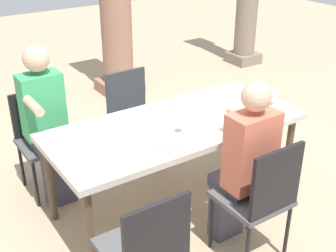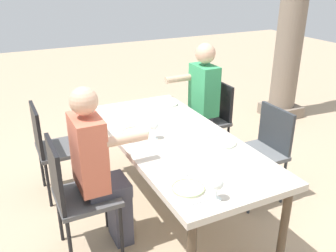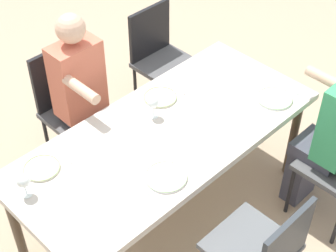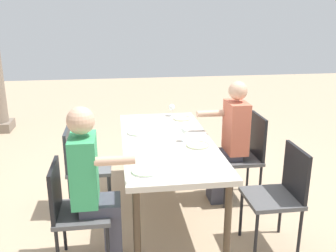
{
  "view_description": "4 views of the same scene",
  "coord_description": "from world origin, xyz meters",
  "px_view_note": "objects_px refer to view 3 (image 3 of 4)",
  "views": [
    {
      "loc": [
        -1.8,
        -2.6,
        2.3
      ],
      "look_at": [
        -0.1,
        -0.04,
        0.78
      ],
      "focal_mm": 47.99,
      "sensor_mm": 36.0,
      "label": 1
    },
    {
      "loc": [
        2.42,
        -1.26,
        2.04
      ],
      "look_at": [
        0.04,
        -0.09,
        0.89
      ],
      "focal_mm": 39.17,
      "sensor_mm": 36.0,
      "label": 2
    },
    {
      "loc": [
        1.7,
        1.73,
        2.99
      ],
      "look_at": [
        0.01,
        0.03,
        0.85
      ],
      "focal_mm": 57.05,
      "sensor_mm": 36.0,
      "label": 3
    },
    {
      "loc": [
        -3.54,
        0.49,
        2.01
      ],
      "look_at": [
        0.1,
        -0.02,
        0.87
      ],
      "focal_mm": 40.32,
      "sensor_mm": 36.0,
      "label": 4
    }
  ],
  "objects_px": {
    "chair_west_south": "(160,55)",
    "diner_man_white": "(333,130)",
    "wine_glass_3": "(23,181)",
    "chair_mid_north": "(263,248)",
    "plate_0": "(274,98)",
    "plate_3": "(42,168)",
    "diner_woman_green": "(85,98)",
    "chair_mid_south": "(71,102)",
    "dining_table": "(165,140)",
    "plate_1": "(160,97)",
    "plate_2": "(166,177)",
    "wine_glass_1": "(153,103)"
  },
  "relations": [
    {
      "from": "plate_1",
      "to": "plate_2",
      "type": "height_order",
      "value": "same"
    },
    {
      "from": "diner_woman_green",
      "to": "plate_0",
      "type": "distance_m",
      "value": 1.28
    },
    {
      "from": "chair_mid_south",
      "to": "plate_0",
      "type": "distance_m",
      "value": 1.44
    },
    {
      "from": "wine_glass_3",
      "to": "diner_woman_green",
      "type": "bearing_deg",
      "value": -147.66
    },
    {
      "from": "plate_0",
      "to": "plate_3",
      "type": "distance_m",
      "value": 1.57
    },
    {
      "from": "chair_mid_north",
      "to": "chair_mid_south",
      "type": "xyz_separation_m",
      "value": [
        0.0,
        -1.74,
        0.03
      ]
    },
    {
      "from": "wine_glass_1",
      "to": "plate_3",
      "type": "bearing_deg",
      "value": -8.41
    },
    {
      "from": "chair_mid_south",
      "to": "wine_glass_1",
      "type": "xyz_separation_m",
      "value": [
        -0.15,
        0.71,
        0.32
      ]
    },
    {
      "from": "dining_table",
      "to": "diner_man_white",
      "type": "relative_size",
      "value": 1.52
    },
    {
      "from": "diner_woman_green",
      "to": "wine_glass_1",
      "type": "distance_m",
      "value": 0.56
    },
    {
      "from": "wine_glass_3",
      "to": "chair_mid_north",
      "type": "bearing_deg",
      "value": 127.06
    },
    {
      "from": "chair_mid_south",
      "to": "diner_woman_green",
      "type": "bearing_deg",
      "value": 89.13
    },
    {
      "from": "chair_west_south",
      "to": "diner_woman_green",
      "type": "height_order",
      "value": "diner_woman_green"
    },
    {
      "from": "diner_man_white",
      "to": "diner_woman_green",
      "type": "bearing_deg",
      "value": -56.83
    },
    {
      "from": "chair_west_south",
      "to": "plate_3",
      "type": "height_order",
      "value": "chair_west_south"
    },
    {
      "from": "plate_3",
      "to": "wine_glass_1",
      "type": "bearing_deg",
      "value": 171.59
    },
    {
      "from": "diner_woman_green",
      "to": "plate_1",
      "type": "distance_m",
      "value": 0.52
    },
    {
      "from": "chair_mid_north",
      "to": "plate_2",
      "type": "height_order",
      "value": "chair_mid_north"
    },
    {
      "from": "diner_man_white",
      "to": "wine_glass_1",
      "type": "bearing_deg",
      "value": -49.24
    },
    {
      "from": "chair_west_south",
      "to": "wine_glass_3",
      "type": "xyz_separation_m",
      "value": [
        1.69,
        0.69,
        0.33
      ]
    },
    {
      "from": "chair_mid_south",
      "to": "diner_woman_green",
      "type": "xyz_separation_m",
      "value": [
        0.0,
        0.19,
        0.15
      ]
    },
    {
      "from": "wine_glass_1",
      "to": "wine_glass_3",
      "type": "height_order",
      "value": "wine_glass_1"
    },
    {
      "from": "plate_2",
      "to": "diner_woman_green",
      "type": "bearing_deg",
      "value": -99.62
    },
    {
      "from": "chair_west_south",
      "to": "chair_mid_south",
      "type": "distance_m",
      "value": 0.9
    },
    {
      "from": "wine_glass_1",
      "to": "wine_glass_3",
      "type": "distance_m",
      "value": 0.95
    },
    {
      "from": "chair_mid_south",
      "to": "plate_2",
      "type": "distance_m",
      "value": 1.18
    },
    {
      "from": "plate_1",
      "to": "wine_glass_3",
      "type": "bearing_deg",
      "value": 4.41
    },
    {
      "from": "diner_woman_green",
      "to": "plate_3",
      "type": "bearing_deg",
      "value": 32.81
    },
    {
      "from": "chair_west_south",
      "to": "chair_mid_north",
      "type": "relative_size",
      "value": 1.04
    },
    {
      "from": "dining_table",
      "to": "wine_glass_3",
      "type": "relative_size",
      "value": 13.58
    },
    {
      "from": "dining_table",
      "to": "diner_woman_green",
      "type": "bearing_deg",
      "value": -81.58
    },
    {
      "from": "plate_0",
      "to": "wine_glass_1",
      "type": "height_order",
      "value": "wine_glass_1"
    },
    {
      "from": "chair_mid_north",
      "to": "plate_0",
      "type": "relative_size",
      "value": 3.68
    },
    {
      "from": "diner_woman_green",
      "to": "chair_mid_north",
      "type": "bearing_deg",
      "value": 90.11
    },
    {
      "from": "chair_mid_south",
      "to": "plate_3",
      "type": "distance_m",
      "value": 0.89
    },
    {
      "from": "chair_mid_south",
      "to": "diner_man_white",
      "type": "distance_m",
      "value": 1.82
    },
    {
      "from": "wine_glass_1",
      "to": "plate_2",
      "type": "height_order",
      "value": "wine_glass_1"
    },
    {
      "from": "plate_2",
      "to": "wine_glass_3",
      "type": "distance_m",
      "value": 0.78
    },
    {
      "from": "diner_woman_green",
      "to": "wine_glass_3",
      "type": "distance_m",
      "value": 0.95
    },
    {
      "from": "plate_0",
      "to": "plate_2",
      "type": "distance_m",
      "value": 1.01
    },
    {
      "from": "dining_table",
      "to": "plate_1",
      "type": "height_order",
      "value": "plate_1"
    },
    {
      "from": "chair_west_south",
      "to": "diner_man_white",
      "type": "relative_size",
      "value": 0.69
    },
    {
      "from": "chair_mid_south",
      "to": "wine_glass_1",
      "type": "distance_m",
      "value": 0.79
    },
    {
      "from": "diner_woman_green",
      "to": "wine_glass_1",
      "type": "bearing_deg",
      "value": 106.89
    },
    {
      "from": "plate_3",
      "to": "plate_1",
      "type": "bearing_deg",
      "value": 179.1
    },
    {
      "from": "chair_mid_north",
      "to": "dining_table",
      "type": "bearing_deg",
      "value": -96.44
    },
    {
      "from": "chair_mid_north",
      "to": "plate_1",
      "type": "relative_size",
      "value": 3.98
    },
    {
      "from": "plate_0",
      "to": "chair_mid_south",
      "type": "bearing_deg",
      "value": -53.8
    },
    {
      "from": "dining_table",
      "to": "chair_west_south",
      "type": "distance_m",
      "value": 1.19
    },
    {
      "from": "chair_mid_north",
      "to": "plate_1",
      "type": "distance_m",
      "value": 1.2
    }
  ]
}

